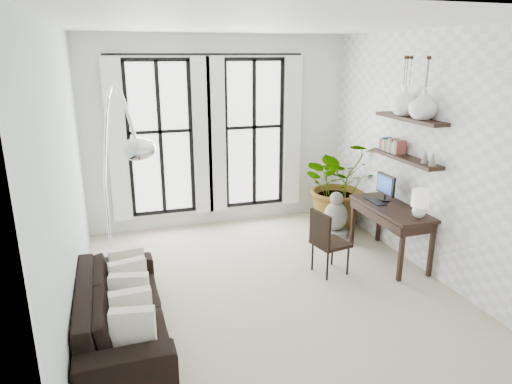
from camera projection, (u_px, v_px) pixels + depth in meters
name	position (u px, v px, depth m)	size (l,w,h in m)	color
floor	(266.00, 286.00, 5.92)	(5.00, 5.00, 0.00)	#B5AA90
ceiling	(268.00, 24.00, 4.99)	(5.00, 5.00, 0.00)	white
wall_left	(65.00, 181.00, 4.82)	(5.00, 5.00, 0.00)	silver
wall_right	(426.00, 154.00, 6.10)	(5.00, 5.00, 0.00)	white
wall_back	(220.00, 133.00, 7.74)	(4.50, 4.50, 0.00)	white
windows	(209.00, 136.00, 7.63)	(3.26, 0.13, 2.65)	white
wall_shelves	(406.00, 142.00, 6.26)	(0.25, 1.30, 0.60)	black
sofa	(121.00, 309.00, 4.79)	(2.21, 0.86, 0.64)	black
throw_pillows	(130.00, 292.00, 4.77)	(0.40, 1.52, 0.40)	silver
plant	(340.00, 183.00, 7.78)	(1.38, 1.20, 1.54)	#2D7228
desk	(393.00, 212.00, 6.42)	(0.58, 1.38, 1.20)	black
desk_chair	(326.00, 239.00, 6.11)	(0.50, 0.50, 0.90)	black
arc_lamp	(115.00, 133.00, 5.25)	(0.77, 2.32, 2.59)	silver
buddha	(336.00, 218.00, 7.40)	(0.43, 0.43, 0.77)	gray
vase_a	(423.00, 104.00, 5.84)	(0.37, 0.37, 0.38)	white
vase_b	(405.00, 101.00, 6.21)	(0.37, 0.37, 0.38)	white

